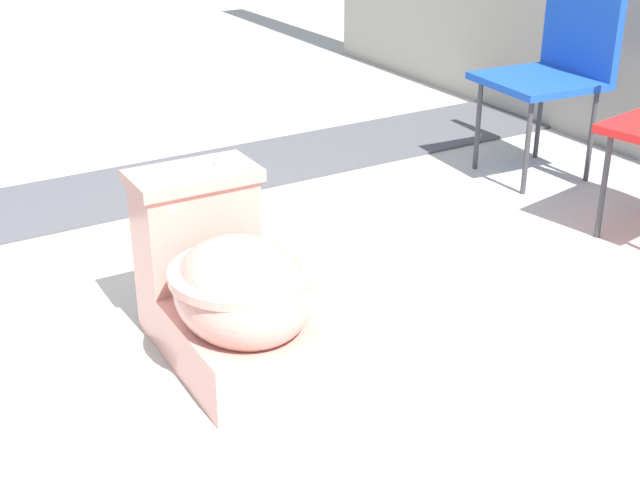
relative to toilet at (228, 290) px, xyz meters
The scene contains 4 objects.
ground_plane 0.35m from the toilet, 109.45° to the right, with size 14.00×14.00×0.00m, color #B7B2A8.
gravel_strip 1.44m from the toilet, behind, with size 0.56×8.00×0.01m, color #4C4C51.
toilet is the anchor object (origin of this frame).
folding_chair_left 2.02m from the toilet, 109.67° to the left, with size 0.47×0.47×0.83m.
Camera 1 is at (2.09, -0.65, 1.38)m, focal length 50.00 mm.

